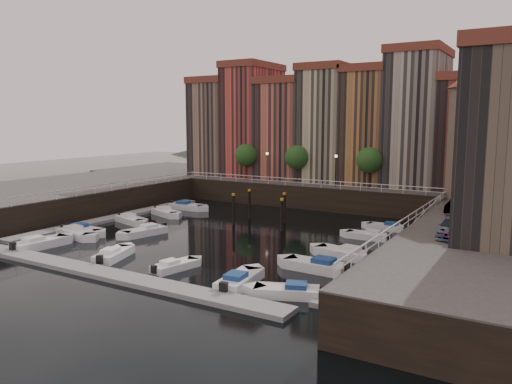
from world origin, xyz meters
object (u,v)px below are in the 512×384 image
Objects in this scene: mooring_pilings at (262,209)px; boat_left_1 at (83,230)px; corner_tower at (471,133)px; car_a at (471,207)px; car_b at (462,206)px; boat_left_2 at (131,220)px; gangway at (429,215)px; boat_left_0 at (76,233)px; car_c at (453,229)px.

boat_left_1 is at bearing -133.74° from mooring_pilings.
corner_tower is 23.55m from mooring_pilings.
car_a is 0.84× the size of car_b.
car_b is at bearing 28.63° from boat_left_2.
boat_left_2 is (-30.03, -11.82, -1.55)m from gangway.
gangway is 5.98m from car_a.
gangway is 35.55m from boat_left_0.
corner_tower is 10.67m from car_b.
car_a is (4.36, -3.69, 1.76)m from gangway.
car_c is (34.10, 5.39, 3.28)m from boat_left_0.
boat_left_1 is 36.89m from car_b.
mooring_pilings is 1.47× the size of car_c.
gangway is 1.58× the size of boat_left_0.
car_b reaches higher than boat_left_1.
car_b is at bearing 35.05° from boat_left_0.
corner_tower is 3.46× the size of car_a.
mooring_pilings is (-17.04, -4.67, -0.27)m from gangway.
boat_left_1 is 37.67m from car_a.
boat_left_0 reaches higher than boat_left_2.
boat_left_0 is (-32.44, -24.21, -9.80)m from corner_tower.
boat_left_1 is at bearing -75.61° from boat_left_2.
car_c is at bearing -84.98° from corner_tower.
corner_tower reaches higher than boat_left_2.
boat_left_2 is at bearing -158.52° from gangway.
boat_left_2 is (0.13, 6.57, -0.01)m from boat_left_1.
corner_tower is 19.98m from car_c.
corner_tower is at bearing 93.21° from car_c.
boat_left_2 is at bearing -168.65° from car_a.
car_b is 10.36m from car_c.
car_c is at bearing 7.71° from boat_left_1.
car_b is at bearing 24.09° from boat_left_1.
boat_left_1 is at bearing -148.63° from gangway.
car_a is at bearing 24.07° from boat_left_1.
car_b is (33.17, 15.71, 3.39)m from boat_left_0.
car_b is at bearing 1.88° from mooring_pilings.
car_a reaches higher than car_c.
car_a is 0.85× the size of car_c.
car_c reaches higher than boat_left_0.
boat_left_0 is 1.46m from boat_left_1.
corner_tower reaches higher than boat_left_1.
boat_left_0 is at bearing -70.91° from boat_left_2.
corner_tower is 41.40m from boat_left_1.
mooring_pilings is at bearing 44.35° from boat_left_2.
mooring_pilings is at bearing -155.29° from corner_tower.
car_c is (0.92, -10.32, -0.11)m from car_b.
gangway is at bearing 137.81° from car_a.
car_b is (0.73, -8.49, -6.41)m from corner_tower.
boat_left_1 is (-13.13, -13.72, -1.27)m from mooring_pilings.
boat_left_2 is (-32.93, -16.32, -9.83)m from corner_tower.
boat_left_0 reaches higher than boat_left_1.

